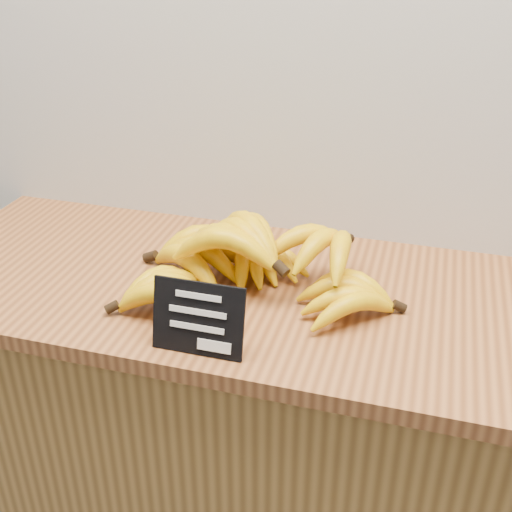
{
  "coord_description": "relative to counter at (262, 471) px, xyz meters",
  "views": [
    {
      "loc": [
        0.16,
        1.76,
        1.55
      ],
      "look_at": [
        -0.11,
        2.7,
        1.02
      ],
      "focal_mm": 45.0,
      "sensor_mm": 36.0,
      "label": 1
    }
  ],
  "objects": [
    {
      "name": "counter",
      "position": [
        0.0,
        0.0,
        0.0
      ],
      "size": [
        1.28,
        0.5,
        0.9
      ],
      "primitive_type": "cube",
      "color": "olive",
      "rests_on": "ground"
    },
    {
      "name": "chalkboard_sign",
      "position": [
        -0.05,
        -0.22,
        0.54
      ],
      "size": [
        0.15,
        0.03,
        0.12
      ],
      "primitive_type": "cube",
      "rotation": [
        -0.25,
        0.0,
        0.0
      ],
      "color": "black",
      "rests_on": "counter_top"
    },
    {
      "name": "banana_pile",
      "position": [
        -0.02,
        -0.01,
        0.53
      ],
      "size": [
        0.51,
        0.32,
        0.13
      ],
      "color": "#E6BB09",
      "rests_on": "counter_top"
    },
    {
      "name": "counter_top",
      "position": [
        0.0,
        0.0,
        0.47
      ],
      "size": [
        1.37,
        0.54,
        0.03
      ],
      "primitive_type": "cube",
      "color": "#995C2F",
      "rests_on": "counter"
    }
  ]
}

